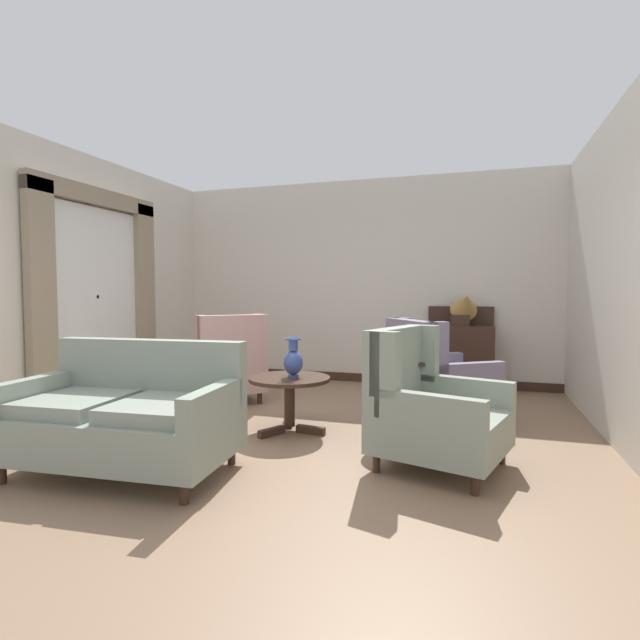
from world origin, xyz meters
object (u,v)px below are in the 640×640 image
object	(u,v)px
settee	(126,417)
armchair_beside_settee	(430,409)
side_table	(401,391)
sideboard	(460,353)
armchair_foreground_right	(434,380)
gramophone	(464,306)
porcelain_vase	(293,360)
coffee_table	(290,389)
armchair_near_sideboard	(227,365)

from	to	relation	value
settee	armchair_beside_settee	bearing A→B (deg)	16.35
side_table	sideboard	size ratio (longest dim) A/B	0.65
armchair_foreground_right	side_table	world-z (taller)	armchair_foreground_right
settee	gramophone	bearing A→B (deg)	53.78
porcelain_vase	sideboard	bearing A→B (deg)	59.46
armchair_foreground_right	sideboard	size ratio (longest dim) A/B	1.06
coffee_table	armchair_beside_settee	size ratio (longest dim) A/B	0.71
coffee_table	sideboard	distance (m)	2.85
porcelain_vase	armchair_foreground_right	size ratio (longest dim) A/B	0.31
sideboard	gramophone	bearing A→B (deg)	-61.59
coffee_table	settee	distance (m)	1.53
porcelain_vase	gramophone	world-z (taller)	gramophone
porcelain_vase	armchair_beside_settee	distance (m)	1.42
armchair_foreground_right	gramophone	bearing A→B (deg)	-43.45
settee	sideboard	size ratio (longest dim) A/B	1.46
coffee_table	porcelain_vase	size ratio (longest dim) A/B	2.08
armchair_beside_settee	armchair_foreground_right	bearing A→B (deg)	19.23
armchair_foreground_right	sideboard	world-z (taller)	sideboard
armchair_foreground_right	porcelain_vase	bearing A→B (deg)	85.61
armchair_near_sideboard	gramophone	xyz separation A→B (m)	(2.66, 1.46, 0.69)
porcelain_vase	armchair_beside_settee	bearing A→B (deg)	-22.02
armchair_beside_settee	armchair_near_sideboard	world-z (taller)	armchair_near_sideboard
porcelain_vase	side_table	bearing A→B (deg)	1.17
settee	armchair_beside_settee	xyz separation A→B (m)	(2.11, 0.79, 0.03)
side_table	armchair_foreground_right	bearing A→B (deg)	71.54
armchair_foreground_right	gramophone	distance (m)	1.78
armchair_beside_settee	armchair_near_sideboard	bearing A→B (deg)	76.77
settee	armchair_beside_settee	world-z (taller)	armchair_beside_settee
armchair_beside_settee	gramophone	distance (m)	2.96
gramophone	porcelain_vase	bearing A→B (deg)	-122.37
armchair_foreground_right	armchair_near_sideboard	bearing A→B (deg)	51.54
porcelain_vase	armchair_beside_settee	xyz separation A→B (m)	(1.30, -0.53, -0.24)
settee	armchair_near_sideboard	size ratio (longest dim) A/B	1.45
settee	side_table	xyz separation A→B (m)	(1.81, 1.33, 0.04)
sideboard	gramophone	world-z (taller)	gramophone
armchair_foreground_right	side_table	distance (m)	0.74
armchair_foreground_right	sideboard	xyz separation A→B (m)	(0.20, 1.71, 0.07)
porcelain_vase	side_table	world-z (taller)	porcelain_vase
settee	armchair_beside_settee	size ratio (longest dim) A/B	1.51
settee	side_table	distance (m)	2.25
settee	armchair_near_sideboard	world-z (taller)	armchair_near_sideboard
settee	armchair_near_sideboard	xyz separation A→B (m)	(-0.37, 2.20, 0.04)
sideboard	settee	bearing A→B (deg)	-120.87
armchair_near_sideboard	sideboard	size ratio (longest dim) A/B	1.01
armchair_near_sideboard	gramophone	world-z (taller)	gramophone
armchair_beside_settee	armchair_near_sideboard	distance (m)	2.85
armchair_beside_settee	gramophone	xyz separation A→B (m)	(0.19, 2.87, 0.70)
coffee_table	armchair_foreground_right	size ratio (longest dim) A/B	0.65
porcelain_vase	settee	xyz separation A→B (m)	(-0.80, -1.31, -0.27)
side_table	armchair_beside_settee	bearing A→B (deg)	-61.53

